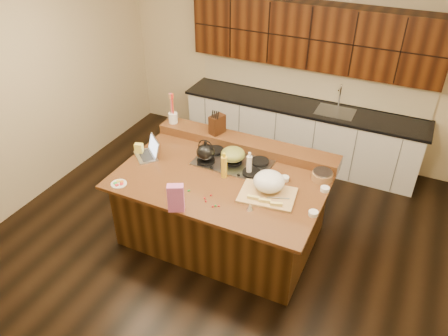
% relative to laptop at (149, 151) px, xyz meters
% --- Properties ---
extents(room, '(5.52, 5.02, 2.72)m').
position_rel_laptop_xyz_m(room, '(1.01, -0.01, 0.37)').
color(room, black).
rests_on(room, ground).
extents(island, '(2.40, 1.60, 0.92)m').
position_rel_laptop_xyz_m(island, '(1.01, -0.01, -0.52)').
color(island, black).
rests_on(island, ground).
extents(back_ledge, '(2.40, 0.30, 0.12)m').
position_rel_laptop_xyz_m(back_ledge, '(1.01, 0.69, -0.00)').
color(back_ledge, black).
rests_on(back_ledge, island).
extents(cooktop, '(0.92, 0.52, 0.05)m').
position_rel_laptop_xyz_m(cooktop, '(1.01, 0.29, -0.05)').
color(cooktop, gray).
rests_on(cooktop, island).
extents(back_counter, '(3.70, 0.66, 2.40)m').
position_rel_laptop_xyz_m(back_counter, '(1.31, 2.22, 0.00)').
color(back_counter, silver).
rests_on(back_counter, ground).
extents(kettle, '(0.27, 0.27, 0.20)m').
position_rel_laptop_xyz_m(kettle, '(0.71, 0.16, 0.08)').
color(kettle, black).
rests_on(kettle, cooktop).
extents(green_bowl, '(0.39, 0.39, 0.16)m').
position_rel_laptop_xyz_m(green_bowl, '(1.01, 0.29, 0.06)').
color(green_bowl, olive).
rests_on(green_bowl, cooktop).
extents(laptop, '(0.42, 0.42, 0.23)m').
position_rel_laptop_xyz_m(laptop, '(0.00, 0.00, 0.00)').
color(laptop, '#B7B7BC').
rests_on(laptop, island).
extents(oil_bottle, '(0.09, 0.09, 0.27)m').
position_rel_laptop_xyz_m(oil_bottle, '(1.03, -0.02, 0.07)').
color(oil_bottle, yellow).
rests_on(oil_bottle, island).
extents(vinegar_bottle, '(0.07, 0.07, 0.25)m').
position_rel_laptop_xyz_m(vinegar_bottle, '(1.28, 0.15, 0.06)').
color(vinegar_bottle, silver).
rests_on(vinegar_bottle, island).
extents(wooden_tray, '(0.65, 0.51, 0.24)m').
position_rel_laptop_xyz_m(wooden_tray, '(1.60, -0.08, 0.05)').
color(wooden_tray, tan).
rests_on(wooden_tray, island).
extents(ramekin_a, '(0.13, 0.13, 0.04)m').
position_rel_laptop_xyz_m(ramekin_a, '(2.16, -0.24, -0.04)').
color(ramekin_a, white).
rests_on(ramekin_a, island).
extents(ramekin_b, '(0.11, 0.11, 0.04)m').
position_rel_laptop_xyz_m(ramekin_b, '(2.16, 0.22, -0.04)').
color(ramekin_b, white).
rests_on(ramekin_b, island).
extents(ramekin_c, '(0.12, 0.12, 0.04)m').
position_rel_laptop_xyz_m(ramekin_c, '(1.69, 0.22, -0.04)').
color(ramekin_c, white).
rests_on(ramekin_c, island).
extents(strainer_bowl, '(0.29, 0.29, 0.09)m').
position_rel_laptop_xyz_m(strainer_bowl, '(2.07, 0.42, -0.02)').
color(strainer_bowl, '#996B3F').
rests_on(strainer_bowl, island).
extents(kitchen_timer, '(0.10, 0.10, 0.07)m').
position_rel_laptop_xyz_m(kitchen_timer, '(1.53, -0.43, -0.03)').
color(kitchen_timer, silver).
rests_on(kitchen_timer, island).
extents(pink_bag, '(0.19, 0.15, 0.31)m').
position_rel_laptop_xyz_m(pink_bag, '(0.84, -0.77, 0.09)').
color(pink_bag, '#CA5FA6').
rests_on(pink_bag, island).
extents(candy_plate, '(0.18, 0.18, 0.01)m').
position_rel_laptop_xyz_m(candy_plate, '(0.02, -0.66, -0.06)').
color(candy_plate, white).
rests_on(candy_plate, island).
extents(package_box, '(0.11, 0.09, 0.14)m').
position_rel_laptop_xyz_m(package_box, '(-0.14, -0.01, 0.01)').
color(package_box, '#E5D451').
rests_on(package_box, island).
extents(utensil_crock, '(0.14, 0.14, 0.14)m').
position_rel_laptop_xyz_m(utensil_crock, '(-0.06, 0.69, 0.13)').
color(utensil_crock, white).
rests_on(utensil_crock, back_ledge).
extents(knife_block, '(0.18, 0.23, 0.25)m').
position_rel_laptop_xyz_m(knife_block, '(0.60, 0.69, 0.18)').
color(knife_block, black).
rests_on(knife_block, back_ledge).
extents(gumdrop_0, '(0.02, 0.02, 0.02)m').
position_rel_laptop_xyz_m(gumdrop_0, '(1.06, -0.52, -0.05)').
color(gumdrop_0, red).
rests_on(gumdrop_0, island).
extents(gumdrop_1, '(0.02, 0.02, 0.02)m').
position_rel_laptop_xyz_m(gumdrop_1, '(0.74, -0.47, -0.05)').
color(gumdrop_1, '#198C26').
rests_on(gumdrop_1, island).
extents(gumdrop_2, '(0.02, 0.02, 0.02)m').
position_rel_laptop_xyz_m(gumdrop_2, '(1.06, -0.41, -0.05)').
color(gumdrop_2, red).
rests_on(gumdrop_2, island).
extents(gumdrop_3, '(0.02, 0.02, 0.02)m').
position_rel_laptop_xyz_m(gumdrop_3, '(0.80, -0.44, -0.05)').
color(gumdrop_3, '#198C26').
rests_on(gumdrop_3, island).
extents(gumdrop_4, '(0.02, 0.02, 0.02)m').
position_rel_laptop_xyz_m(gumdrop_4, '(1.02, -0.48, -0.05)').
color(gumdrop_4, red).
rests_on(gumdrop_4, island).
extents(gumdrop_5, '(0.02, 0.02, 0.02)m').
position_rel_laptop_xyz_m(gumdrop_5, '(0.80, -0.43, -0.05)').
color(gumdrop_5, '#198C26').
rests_on(gumdrop_5, island).
extents(gumdrop_6, '(0.02, 0.02, 0.02)m').
position_rel_laptop_xyz_m(gumdrop_6, '(0.82, -0.58, -0.05)').
color(gumdrop_6, red).
rests_on(gumdrop_6, island).
extents(gumdrop_7, '(0.02, 0.02, 0.02)m').
position_rel_laptop_xyz_m(gumdrop_7, '(0.79, -0.58, -0.05)').
color(gumdrop_7, '#198C26').
rests_on(gumdrop_7, island).
extents(gumdrop_8, '(0.02, 0.02, 0.02)m').
position_rel_laptop_xyz_m(gumdrop_8, '(1.17, -0.57, -0.05)').
color(gumdrop_8, red).
rests_on(gumdrop_8, island).
extents(gumdrop_9, '(0.02, 0.02, 0.02)m').
position_rel_laptop_xyz_m(gumdrop_9, '(1.19, -0.55, -0.05)').
color(gumdrop_9, '#198C26').
rests_on(gumdrop_9, island).
extents(gumdrop_10, '(0.02, 0.02, 0.02)m').
position_rel_laptop_xyz_m(gumdrop_10, '(1.22, -0.54, -0.05)').
color(gumdrop_10, red).
rests_on(gumdrop_10, island).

